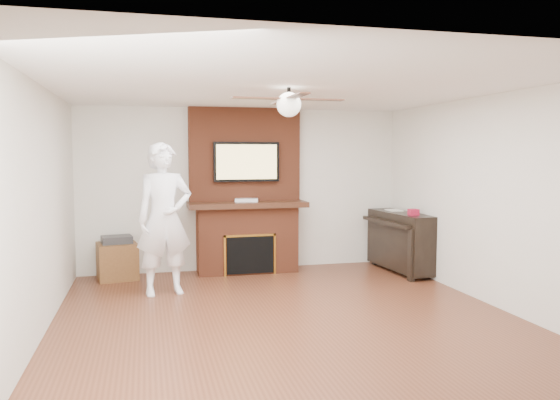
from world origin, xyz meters
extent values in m
cube|color=#4F2717|center=(0.00, 0.00, -0.09)|extent=(5.36, 5.86, 0.18)
cube|color=white|center=(0.00, 0.00, 2.59)|extent=(5.36, 5.86, 0.18)
cube|color=silver|center=(0.00, 2.84, 1.25)|extent=(5.36, 0.18, 2.50)
cube|color=silver|center=(0.00, -2.84, 1.25)|extent=(5.36, 0.18, 2.50)
cube|color=silver|center=(-2.59, 0.00, 1.25)|extent=(0.18, 5.86, 2.50)
cube|color=silver|center=(2.59, 0.00, 1.25)|extent=(0.18, 5.86, 2.50)
cube|color=brown|center=(0.00, 2.50, 0.50)|extent=(1.50, 0.50, 1.00)
cube|color=black|center=(0.00, 2.47, 1.04)|extent=(1.78, 0.64, 0.08)
cube|color=brown|center=(0.00, 2.65, 1.79)|extent=(1.70, 0.20, 1.42)
cube|color=black|center=(0.00, 2.25, 0.31)|extent=(0.70, 0.06, 0.55)
cube|color=#BF8C2D|center=(0.00, 2.24, 0.60)|extent=(0.78, 0.02, 0.03)
cube|color=#BF8C2D|center=(-0.38, 2.24, 0.31)|extent=(0.03, 0.02, 0.61)
cube|color=#BF8C2D|center=(0.38, 2.24, 0.31)|extent=(0.03, 0.02, 0.61)
cube|color=black|center=(0.00, 2.50, 1.68)|extent=(1.00, 0.07, 0.60)
cube|color=#E6CC7A|center=(0.00, 2.47, 1.68)|extent=(0.92, 0.01, 0.52)
cylinder|color=black|center=(0.00, 0.00, 2.43)|extent=(0.04, 0.04, 0.14)
sphere|color=white|center=(0.00, 0.00, 2.32)|extent=(0.26, 0.26, 0.26)
cube|color=black|center=(0.33, 0.00, 2.38)|extent=(0.55, 0.11, 0.01)
cube|color=black|center=(0.00, 0.33, 2.38)|extent=(0.11, 0.55, 0.01)
cube|color=black|center=(-0.33, 0.00, 2.38)|extent=(0.55, 0.11, 0.01)
cube|color=black|center=(0.00, -0.33, 2.38)|extent=(0.11, 0.55, 0.01)
imported|color=white|center=(-1.26, 1.44, 0.97)|extent=(0.79, 0.60, 1.94)
cube|color=brown|center=(-1.91, 2.48, 0.26)|extent=(0.63, 0.63, 0.52)
cube|color=#2D2D2F|center=(-1.91, 2.48, 0.57)|extent=(0.47, 0.40, 0.10)
cube|color=black|center=(2.29, 1.93, 0.48)|extent=(0.52, 1.42, 0.86)
cube|color=black|center=(2.14, 1.31, 0.38)|extent=(0.06, 0.11, 0.75)
cube|color=black|center=(2.14, 2.55, 0.38)|extent=(0.06, 0.11, 0.75)
cube|color=black|center=(2.05, 1.93, 0.77)|extent=(0.26, 1.30, 0.05)
cube|color=silver|center=(2.29, 2.20, 0.92)|extent=(0.19, 0.27, 0.01)
cube|color=#A41431|center=(2.29, 1.56, 0.96)|extent=(0.13, 0.13, 0.09)
cube|color=silver|center=(-0.01, 2.45, 1.10)|extent=(0.38, 0.27, 0.05)
cylinder|color=orange|center=(-0.19, 2.32, 0.06)|extent=(0.08, 0.08, 0.13)
cylinder|color=#2D702D|center=(0.03, 2.36, 0.04)|extent=(0.07, 0.07, 0.09)
cylinder|color=beige|center=(0.13, 2.35, 0.06)|extent=(0.09, 0.09, 0.12)
cylinder|color=#396DAD|center=(0.10, 2.35, 0.04)|extent=(0.06, 0.06, 0.09)
cylinder|color=orange|center=(-0.14, 2.32, 0.06)|extent=(0.08, 0.08, 0.13)
camera|label=1|loc=(-1.49, -5.62, 1.81)|focal=35.00mm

